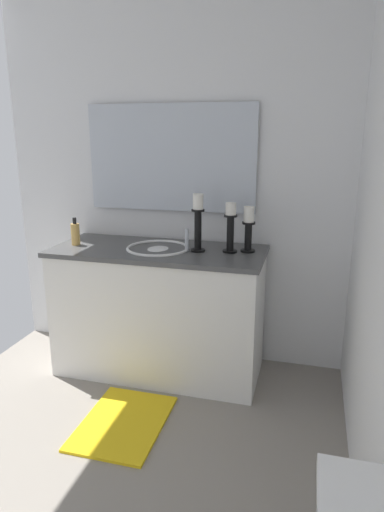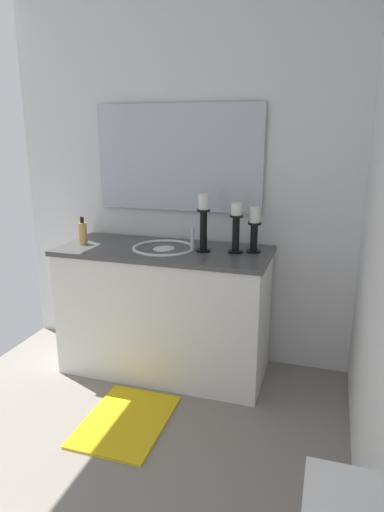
{
  "view_description": "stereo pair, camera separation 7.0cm",
  "coord_description": "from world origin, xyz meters",
  "px_view_note": "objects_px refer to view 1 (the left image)",
  "views": [
    {
      "loc": [
        1.62,
        0.91,
        1.55
      ],
      "look_at": [
        -0.12,
        0.44,
        1.05
      ],
      "focal_mm": 31.37,
      "sensor_mm": 36.0,
      "label": 1
    },
    {
      "loc": [
        1.6,
        0.98,
        1.55
      ],
      "look_at": [
        -0.12,
        0.44,
        1.05
      ],
      "focal_mm": 31.37,
      "sensor_mm": 36.0,
      "label": 2
    }
  ],
  "objects_px": {
    "vanity_cabinet": "(159,311)",
    "candle_holder_short": "(230,226)",
    "candle_holder_tall": "(249,228)",
    "bath_mat": "(123,422)",
    "mirror": "(170,158)",
    "sink_basin": "(158,255)",
    "candle_holder_mid": "(198,221)",
    "soap_bottle": "(75,234)"
  },
  "relations": [
    {
      "from": "bath_mat",
      "to": "soap_bottle",
      "type": "bearing_deg",
      "value": -136.62
    },
    {
      "from": "candle_holder_short",
      "to": "bath_mat",
      "type": "bearing_deg",
      "value": -34.38
    },
    {
      "from": "candle_holder_tall",
      "to": "sink_basin",
      "type": "bearing_deg",
      "value": -82.07
    },
    {
      "from": "vanity_cabinet",
      "to": "candle_holder_mid",
      "type": "bearing_deg",
      "value": 91.75
    },
    {
      "from": "candle_holder_short",
      "to": "bath_mat",
      "type": "xyz_separation_m",
      "value": [
        0.66,
        -0.45,
        -1.0
      ]
    },
    {
      "from": "mirror",
      "to": "candle_holder_mid",
      "type": "relative_size",
      "value": 3.21
    },
    {
      "from": "candle_holder_short",
      "to": "soap_bottle",
      "type": "xyz_separation_m",
      "value": [
        0.08,
        -1.01,
        -0.09
      ]
    },
    {
      "from": "sink_basin",
      "to": "candle_holder_short",
      "type": "relative_size",
      "value": 1.32
    },
    {
      "from": "candle_holder_tall",
      "to": "soap_bottle",
      "type": "xyz_separation_m",
      "value": [
        0.12,
        -1.11,
        -0.07
      ]
    },
    {
      "from": "sink_basin",
      "to": "bath_mat",
      "type": "xyz_separation_m",
      "value": [
        0.62,
        -0.0,
        -0.8
      ]
    },
    {
      "from": "candle_holder_short",
      "to": "candle_holder_mid",
      "type": "height_order",
      "value": "candle_holder_mid"
    },
    {
      "from": "sink_basin",
      "to": "candle_holder_mid",
      "type": "xyz_separation_m",
      "value": [
        -0.01,
        0.26,
        0.23
      ]
    },
    {
      "from": "soap_bottle",
      "to": "bath_mat",
      "type": "height_order",
      "value": "soap_bottle"
    },
    {
      "from": "vanity_cabinet",
      "to": "candle_holder_mid",
      "type": "relative_size",
      "value": 3.82
    },
    {
      "from": "sink_basin",
      "to": "bath_mat",
      "type": "bearing_deg",
      "value": -0.09
    },
    {
      "from": "candle_holder_tall",
      "to": "soap_bottle",
      "type": "distance_m",
      "value": 1.12
    },
    {
      "from": "candle_holder_mid",
      "to": "vanity_cabinet",
      "type": "bearing_deg",
      "value": -88.25
    },
    {
      "from": "mirror",
      "to": "candle_holder_mid",
      "type": "xyz_separation_m",
      "value": [
        0.27,
        0.26,
        -0.35
      ]
    },
    {
      "from": "bath_mat",
      "to": "mirror",
      "type": "bearing_deg",
      "value": -180.0
    },
    {
      "from": "soap_bottle",
      "to": "bath_mat",
      "type": "bearing_deg",
      "value": 43.38
    },
    {
      "from": "vanity_cabinet",
      "to": "sink_basin",
      "type": "relative_size",
      "value": 3.37
    },
    {
      "from": "sink_basin",
      "to": "candle_holder_short",
      "type": "height_order",
      "value": "candle_holder_short"
    },
    {
      "from": "vanity_cabinet",
      "to": "candle_holder_short",
      "type": "distance_m",
      "value": 0.74
    },
    {
      "from": "mirror",
      "to": "candle_holder_short",
      "type": "height_order",
      "value": "mirror"
    },
    {
      "from": "sink_basin",
      "to": "candle_holder_mid",
      "type": "distance_m",
      "value": 0.35
    },
    {
      "from": "candle_holder_tall",
      "to": "candle_holder_short",
      "type": "xyz_separation_m",
      "value": [
        0.04,
        -0.1,
        0.01
      ]
    },
    {
      "from": "sink_basin",
      "to": "soap_bottle",
      "type": "distance_m",
      "value": 0.57
    },
    {
      "from": "vanity_cabinet",
      "to": "candle_holder_short",
      "type": "xyz_separation_m",
      "value": [
        -0.04,
        0.45,
        0.58
      ]
    },
    {
      "from": "vanity_cabinet",
      "to": "bath_mat",
      "type": "height_order",
      "value": "vanity_cabinet"
    },
    {
      "from": "vanity_cabinet",
      "to": "mirror",
      "type": "height_order",
      "value": "mirror"
    },
    {
      "from": "sink_basin",
      "to": "candle_holder_tall",
      "type": "height_order",
      "value": "candle_holder_tall"
    },
    {
      "from": "vanity_cabinet",
      "to": "bath_mat",
      "type": "relative_size",
      "value": 2.26
    },
    {
      "from": "vanity_cabinet",
      "to": "soap_bottle",
      "type": "relative_size",
      "value": 7.54
    },
    {
      "from": "candle_holder_tall",
      "to": "bath_mat",
      "type": "bearing_deg",
      "value": -38.5
    },
    {
      "from": "mirror",
      "to": "candle_holder_mid",
      "type": "height_order",
      "value": "mirror"
    },
    {
      "from": "candle_holder_mid",
      "to": "bath_mat",
      "type": "height_order",
      "value": "candle_holder_mid"
    },
    {
      "from": "mirror",
      "to": "candle_holder_short",
      "type": "relative_size",
      "value": 3.75
    },
    {
      "from": "sink_basin",
      "to": "mirror",
      "type": "height_order",
      "value": "mirror"
    },
    {
      "from": "candle_holder_tall",
      "to": "candle_holder_short",
      "type": "relative_size",
      "value": 0.92
    },
    {
      "from": "candle_holder_tall",
      "to": "candle_holder_mid",
      "type": "relative_size",
      "value": 0.79
    },
    {
      "from": "mirror",
      "to": "soap_bottle",
      "type": "bearing_deg",
      "value": -59.92
    },
    {
      "from": "vanity_cabinet",
      "to": "sink_basin",
      "type": "height_order",
      "value": "sink_basin"
    }
  ]
}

